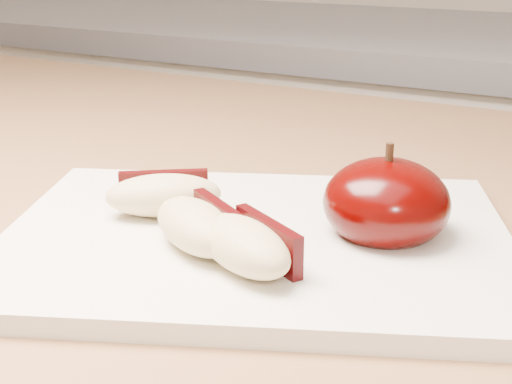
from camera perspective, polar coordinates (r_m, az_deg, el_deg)
The scene contains 6 objects.
back_cabinet at distance 1.34m, azimuth 16.15°, elevation -8.03°, with size 2.40×0.62×0.94m.
cutting_board at distance 0.43m, azimuth 0.00°, elevation -3.92°, with size 0.30×0.22×0.01m, color silver.
apple_half at distance 0.42m, azimuth 10.37°, elevation -0.85°, with size 0.09×0.09×0.06m.
apple_wedge_a at distance 0.45m, azimuth -7.39°, elevation -0.19°, with size 0.08×0.07×0.03m.
apple_wedge_b at distance 0.40m, azimuth -4.63°, elevation -2.69°, with size 0.08×0.07×0.03m.
apple_wedge_c at distance 0.37m, azimuth -0.77°, elevation -4.23°, with size 0.08×0.06×0.03m.
Camera 1 is at (0.25, 0.03, 1.08)m, focal length 50.00 mm.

